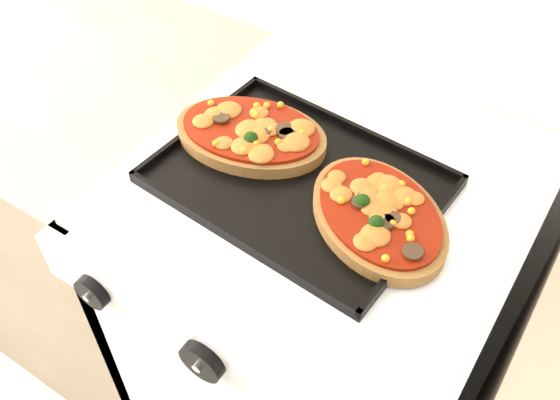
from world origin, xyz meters
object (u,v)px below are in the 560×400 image
Objects in this scene: stove at (318,333)px; pizza_left at (251,132)px; baking_tray at (298,179)px; pizza_right at (379,214)px.

pizza_left is at bearing -177.40° from stove.
stove is 2.23× the size of baking_tray.
baking_tray is at bearing -131.43° from stove.
pizza_right is (0.25, -0.04, -0.00)m from pizza_left.
pizza_left reaches higher than stove.
stove is 3.69× the size of pizza_left.
pizza_left is (-0.14, -0.01, 0.48)m from stove.
pizza_left reaches higher than pizza_right.
pizza_right reaches higher than baking_tray.
stove is 0.50m from pizza_left.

